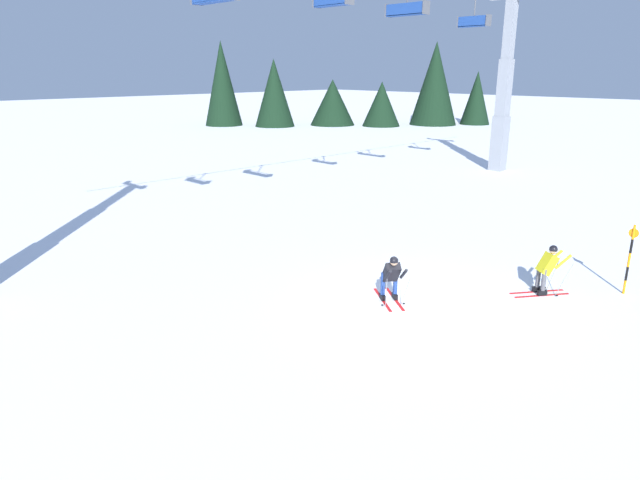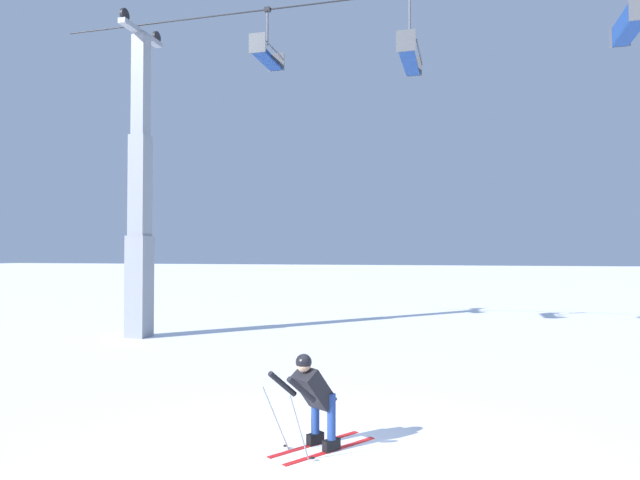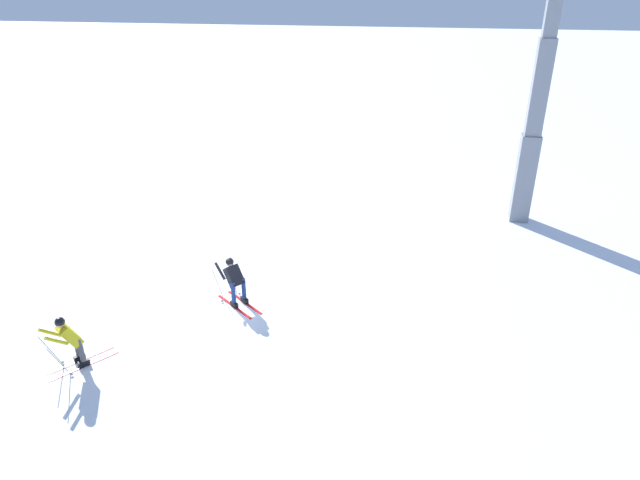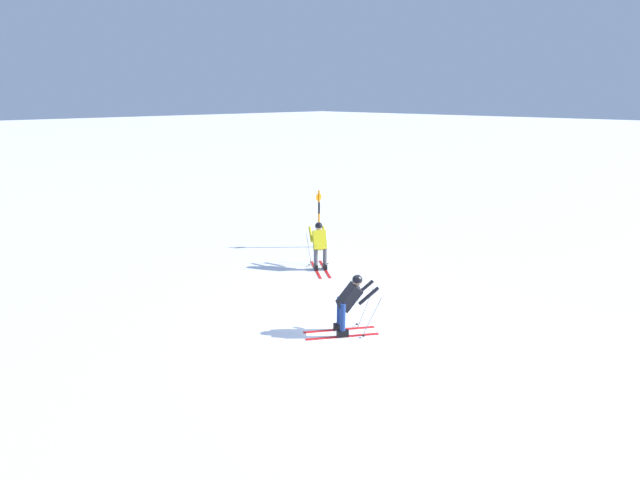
% 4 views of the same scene
% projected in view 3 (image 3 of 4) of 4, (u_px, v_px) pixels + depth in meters
% --- Properties ---
extents(ground_plane, '(260.00, 260.00, 0.00)m').
position_uv_depth(ground_plane, '(211.00, 307.00, 16.43)').
color(ground_plane, white).
extents(skier_carving_main, '(1.50, 1.80, 1.63)m').
position_uv_depth(skier_carving_main, '(234.00, 278.00, 16.31)').
color(skier_carving_main, red).
rests_on(skier_carving_main, ground_plane).
extents(lift_tower_near, '(0.74, 2.44, 11.34)m').
position_uv_depth(lift_tower_near, '(537.00, 106.00, 20.62)').
color(lift_tower_near, gray).
rests_on(lift_tower_near, ground_plane).
extents(skier_distant_uphill, '(1.69, 1.40, 1.67)m').
position_uv_depth(skier_distant_uphill, '(70.00, 338.00, 13.49)').
color(skier_distant_uphill, red).
rests_on(skier_distant_uphill, ground_plane).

